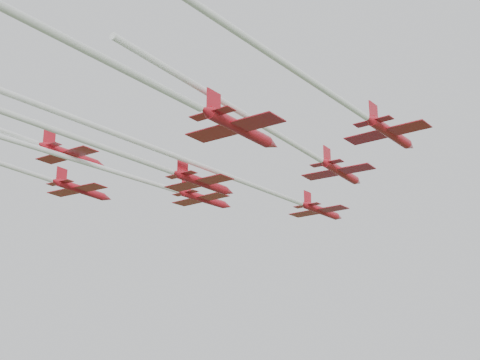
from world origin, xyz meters
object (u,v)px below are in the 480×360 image
(jet_row2_left, at_px, (134,177))
(jet_row3_right, at_px, (296,71))
(jet_lead, at_px, (250,184))
(jet_row2_right, at_px, (304,150))
(jet_row4_right, at_px, (99,56))
(jet_row3_mid, at_px, (135,159))

(jet_row2_left, distance_m, jet_row3_right, 36.25)
(jet_lead, relative_size, jet_row3_right, 0.98)
(jet_lead, distance_m, jet_row2_right, 11.79)
(jet_lead, relative_size, jet_row2_right, 1.35)
(jet_row2_left, bearing_deg, jet_row4_right, -46.00)
(jet_lead, height_order, jet_row2_right, jet_row2_right)
(jet_row3_right, bearing_deg, jet_row2_right, 120.22)
(jet_row3_right, bearing_deg, jet_row2_left, 157.76)
(jet_row2_right, bearing_deg, jet_row4_right, -89.20)
(jet_row2_left, distance_m, jet_row2_right, 22.99)
(jet_row3_mid, height_order, jet_row3_right, jet_row3_right)
(jet_lead, relative_size, jet_row4_right, 0.94)
(jet_lead, bearing_deg, jet_row4_right, -69.39)
(jet_row3_mid, bearing_deg, jet_lead, 86.50)
(jet_row2_right, height_order, jet_row4_right, jet_row2_right)
(jet_row2_right, relative_size, jet_row4_right, 0.70)
(jet_row2_right, bearing_deg, jet_row3_right, -63.75)
(jet_row3_mid, relative_size, jet_row3_right, 0.75)
(jet_lead, bearing_deg, jet_row3_mid, -92.66)
(jet_lead, xyz_separation_m, jet_row2_left, (-14.24, -5.13, 0.62))
(jet_row4_right, bearing_deg, jet_lead, 108.34)
(jet_row2_right, height_order, jet_row3_right, jet_row2_right)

